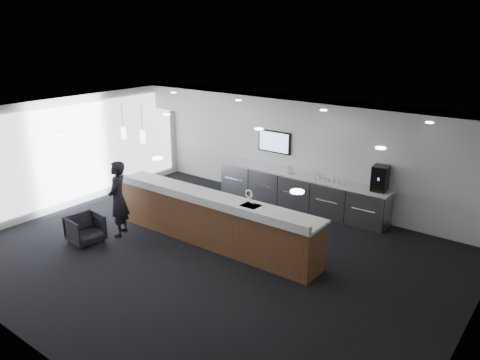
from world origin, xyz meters
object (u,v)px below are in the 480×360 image
Objects in this scene: service_counter at (211,219)px; armchair at (85,229)px; lounge_guest at (118,199)px; coffee_machine at (380,178)px.

service_counter is 2.90m from armchair.
lounge_guest is at bearing -13.26° from armchair.
coffee_machine is (2.67, 3.17, 0.68)m from service_counter.
armchair is at bearing -50.55° from lounge_guest.
coffee_machine reaches higher than armchair.
coffee_machine is 0.85× the size of armchair.
service_counter is 4.20m from coffee_machine.
coffee_machine is 7.05m from armchair.
service_counter reaches higher than armchair.
armchair is at bearing -142.88° from service_counter.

